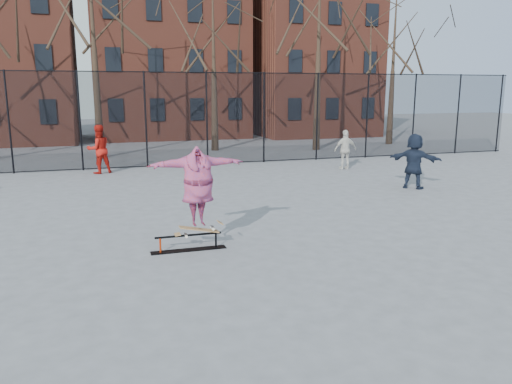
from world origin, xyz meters
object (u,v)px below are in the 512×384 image
object	(u,v)px
bystander_red	(99,149)
bystander_navy	(414,161)
skateboard	(199,231)
skater	(198,190)
skate_rail	(189,244)
bystander_white	(345,150)

from	to	relation	value
bystander_red	bystander_navy	bearing A→B (deg)	127.89
skateboard	bystander_red	bearing A→B (deg)	100.32
skater	bystander_red	bearing A→B (deg)	94.67
bystander_red	bystander_navy	size ratio (longest dim) A/B	1.03
skateboard	skater	bearing A→B (deg)	0.00
skater	bystander_navy	world-z (taller)	skater
bystander_navy	bystander_red	bearing A→B (deg)	15.05
skateboard	bystander_red	distance (m)	10.76
skater	skate_rail	bearing A→B (deg)	174.35
bystander_red	skater	bearing A→B (deg)	80.36
skateboard	bystander_navy	bearing A→B (deg)	27.93
skater	bystander_white	size ratio (longest dim) A/B	1.24
skater	bystander_white	distance (m)	11.66
skate_rail	skateboard	world-z (taller)	skateboard
skate_rail	skateboard	distance (m)	0.35
skater	bystander_white	bearing A→B (deg)	42.27
skate_rail	skater	world-z (taller)	skater
skateboard	bystander_navy	world-z (taller)	bystander_navy
bystander_white	bystander_red	bearing A→B (deg)	-6.32
bystander_red	bystander_white	size ratio (longest dim) A/B	1.17
skate_rail	skater	distance (m)	1.16
skate_rail	bystander_navy	xyz separation A→B (m)	(8.31, 4.28, 0.79)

